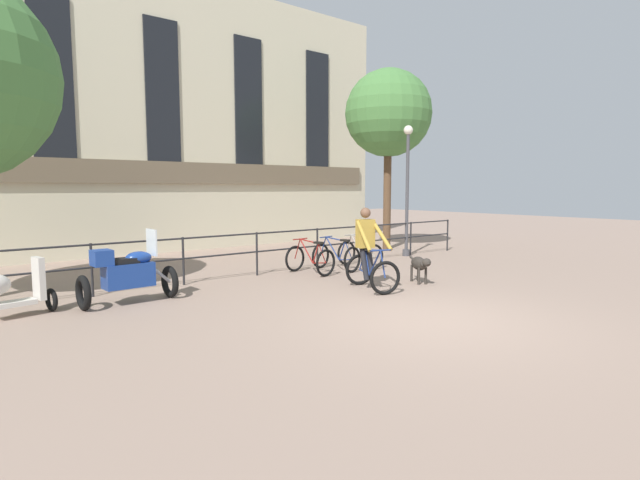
{
  "coord_description": "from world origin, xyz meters",
  "views": [
    {
      "loc": [
        -6.36,
        -5.0,
        2.12
      ],
      "look_at": [
        0.06,
        2.86,
        1.05
      ],
      "focal_mm": 28.0,
      "sensor_mm": 36.0,
      "label": 1
    }
  ],
  "objects_px": {
    "parked_bicycle_near_lamp": "(310,260)",
    "parked_motorcycle": "(128,273)",
    "dog": "(420,264)",
    "parked_bicycle_mid_right": "(360,254)",
    "parked_scooter": "(9,291)",
    "street_lamp": "(407,183)",
    "cyclist_with_bike": "(369,253)",
    "parked_bicycle_mid_left": "(336,257)"
  },
  "relations": [
    {
      "from": "dog",
      "to": "parked_bicycle_mid_left",
      "type": "bearing_deg",
      "value": 123.25
    },
    {
      "from": "parked_motorcycle",
      "to": "parked_bicycle_mid_right",
      "type": "relative_size",
      "value": 1.53
    },
    {
      "from": "parked_motorcycle",
      "to": "parked_scooter",
      "type": "height_order",
      "value": "parked_motorcycle"
    },
    {
      "from": "cyclist_with_bike",
      "to": "dog",
      "type": "xyz_separation_m",
      "value": [
        1.28,
        -0.31,
        -0.34
      ]
    },
    {
      "from": "parked_bicycle_near_lamp",
      "to": "parked_scooter",
      "type": "xyz_separation_m",
      "value": [
        -6.37,
        -0.23,
        0.1
      ]
    },
    {
      "from": "parked_motorcycle",
      "to": "cyclist_with_bike",
      "type": "bearing_deg",
      "value": -114.21
    },
    {
      "from": "cyclist_with_bike",
      "to": "parked_scooter",
      "type": "bearing_deg",
      "value": 179.41
    },
    {
      "from": "street_lamp",
      "to": "parked_bicycle_near_lamp",
      "type": "bearing_deg",
      "value": -171.16
    },
    {
      "from": "parked_bicycle_mid_left",
      "to": "parked_bicycle_mid_right",
      "type": "relative_size",
      "value": 1.07
    },
    {
      "from": "dog",
      "to": "parked_bicycle_near_lamp",
      "type": "height_order",
      "value": "parked_bicycle_near_lamp"
    },
    {
      "from": "dog",
      "to": "parked_bicycle_near_lamp",
      "type": "bearing_deg",
      "value": 141.26
    },
    {
      "from": "parked_bicycle_mid_right",
      "to": "dog",
      "type": "bearing_deg",
      "value": 76.54
    },
    {
      "from": "parked_scooter",
      "to": "parked_bicycle_near_lamp",
      "type": "bearing_deg",
      "value": -98.76
    },
    {
      "from": "cyclist_with_bike",
      "to": "dog",
      "type": "distance_m",
      "value": 1.36
    },
    {
      "from": "cyclist_with_bike",
      "to": "parked_bicycle_mid_right",
      "type": "xyz_separation_m",
      "value": [
        1.83,
        2.17,
        -0.41
      ]
    },
    {
      "from": "parked_bicycle_mid_right",
      "to": "parked_bicycle_near_lamp",
      "type": "bearing_deg",
      "value": -0.95
    },
    {
      "from": "parked_bicycle_mid_right",
      "to": "parked_scooter",
      "type": "height_order",
      "value": "parked_scooter"
    },
    {
      "from": "parked_bicycle_near_lamp",
      "to": "parked_bicycle_mid_right",
      "type": "bearing_deg",
      "value": 172.12
    },
    {
      "from": "parked_bicycle_mid_left",
      "to": "parked_scooter",
      "type": "height_order",
      "value": "parked_scooter"
    },
    {
      "from": "parked_bicycle_near_lamp",
      "to": "parked_bicycle_mid_left",
      "type": "xyz_separation_m",
      "value": [
        0.85,
        0.0,
        -0.0
      ]
    },
    {
      "from": "cyclist_with_bike",
      "to": "parked_bicycle_mid_right",
      "type": "distance_m",
      "value": 2.87
    },
    {
      "from": "dog",
      "to": "parked_motorcycle",
      "type": "bearing_deg",
      "value": -173.91
    },
    {
      "from": "cyclist_with_bike",
      "to": "parked_bicycle_near_lamp",
      "type": "xyz_separation_m",
      "value": [
        0.13,
        2.17,
        -0.41
      ]
    },
    {
      "from": "parked_motorcycle",
      "to": "parked_scooter",
      "type": "relative_size",
      "value": 1.29
    },
    {
      "from": "cyclist_with_bike",
      "to": "parked_bicycle_mid_left",
      "type": "distance_m",
      "value": 2.42
    },
    {
      "from": "parked_bicycle_near_lamp",
      "to": "parked_motorcycle",
      "type": "bearing_deg",
      "value": -3.03
    },
    {
      "from": "parked_bicycle_near_lamp",
      "to": "parked_bicycle_mid_left",
      "type": "height_order",
      "value": "same"
    },
    {
      "from": "cyclist_with_bike",
      "to": "street_lamp",
      "type": "xyz_separation_m",
      "value": [
        4.46,
        2.84,
        1.49
      ]
    },
    {
      "from": "parked_bicycle_mid_right",
      "to": "parked_bicycle_mid_left",
      "type": "bearing_deg",
      "value": -0.96
    },
    {
      "from": "parked_bicycle_near_lamp",
      "to": "parked_bicycle_mid_right",
      "type": "distance_m",
      "value": 1.7
    },
    {
      "from": "parked_bicycle_mid_right",
      "to": "parked_motorcycle",
      "type": "bearing_deg",
      "value": 2.57
    },
    {
      "from": "parked_motorcycle",
      "to": "dog",
      "type": "bearing_deg",
      "value": -112.3
    },
    {
      "from": "cyclist_with_bike",
      "to": "parked_motorcycle",
      "type": "relative_size",
      "value": 0.99
    },
    {
      "from": "dog",
      "to": "parked_bicycle_mid_right",
      "type": "distance_m",
      "value": 2.54
    },
    {
      "from": "dog",
      "to": "street_lamp",
      "type": "relative_size",
      "value": 0.24
    },
    {
      "from": "parked_bicycle_near_lamp",
      "to": "street_lamp",
      "type": "xyz_separation_m",
      "value": [
        4.32,
        0.67,
        1.89
      ]
    },
    {
      "from": "cyclist_with_bike",
      "to": "parked_bicycle_mid_left",
      "type": "bearing_deg",
      "value": 82.34
    },
    {
      "from": "parked_bicycle_mid_right",
      "to": "street_lamp",
      "type": "distance_m",
      "value": 3.31
    },
    {
      "from": "cyclist_with_bike",
      "to": "parked_scooter",
      "type": "relative_size",
      "value": 1.28
    },
    {
      "from": "parked_motorcycle",
      "to": "street_lamp",
      "type": "relative_size",
      "value": 0.43
    },
    {
      "from": "parked_motorcycle",
      "to": "parked_bicycle_near_lamp",
      "type": "distance_m",
      "value": 4.54
    },
    {
      "from": "dog",
      "to": "parked_motorcycle",
      "type": "distance_m",
      "value": 6.05
    }
  ]
}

